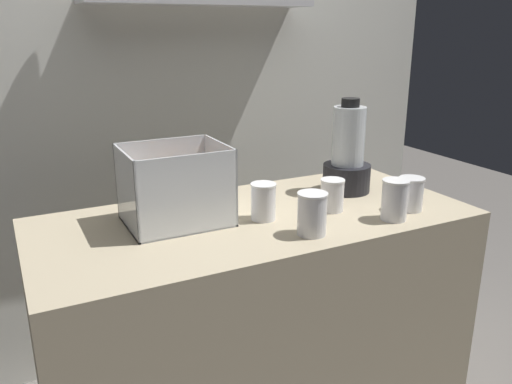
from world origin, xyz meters
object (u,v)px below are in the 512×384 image
(juice_cup_orange_far_left, at_px, (263,204))
(juice_cup_mango_left, at_px, (312,217))
(juice_cup_orange_right, at_px, (394,202))
(carrot_display_bin, at_px, (177,198))
(juice_cup_carrot_middle, at_px, (332,197))
(blender_pitcher, at_px, (348,157))
(juice_cup_pomegranate_far_right, at_px, (411,195))

(juice_cup_orange_far_left, relative_size, juice_cup_mango_left, 0.92)
(juice_cup_mango_left, relative_size, juice_cup_orange_right, 0.98)
(carrot_display_bin, bearing_deg, juice_cup_carrot_middle, -15.84)
(juice_cup_orange_far_left, bearing_deg, carrot_display_bin, 156.30)
(blender_pitcher, xyz_separation_m, juice_cup_carrot_middle, (-0.17, -0.15, -0.08))
(carrot_display_bin, height_order, blender_pitcher, blender_pitcher)
(carrot_display_bin, height_order, juice_cup_pomegranate_far_right, carrot_display_bin)
(blender_pitcher, xyz_separation_m, juice_cup_orange_right, (-0.04, -0.31, -0.07))
(blender_pitcher, bearing_deg, carrot_display_bin, -178.49)
(carrot_display_bin, relative_size, juice_cup_pomegranate_far_right, 2.76)
(juice_cup_orange_far_left, relative_size, juice_cup_pomegranate_far_right, 1.06)
(juice_cup_carrot_middle, bearing_deg, juice_cup_mango_left, -139.90)
(blender_pitcher, relative_size, juice_cup_orange_far_left, 2.91)
(juice_cup_mango_left, bearing_deg, juice_cup_orange_far_left, 111.19)
(carrot_display_bin, relative_size, blender_pitcher, 0.90)
(juice_cup_orange_right, distance_m, juice_cup_pomegranate_far_right, 0.12)
(juice_cup_orange_right, bearing_deg, juice_cup_mango_left, 177.64)
(juice_cup_carrot_middle, distance_m, juice_cup_pomegranate_far_right, 0.26)
(juice_cup_orange_right, bearing_deg, blender_pitcher, 81.79)
(juice_cup_orange_far_left, height_order, juice_cup_orange_right, juice_cup_orange_right)
(juice_cup_mango_left, height_order, juice_cup_orange_right, juice_cup_orange_right)
(carrot_display_bin, distance_m, juice_cup_mango_left, 0.42)
(juice_cup_orange_far_left, bearing_deg, juice_cup_carrot_middle, -7.15)
(blender_pitcher, relative_size, juice_cup_carrot_middle, 3.19)
(blender_pitcher, height_order, juice_cup_mango_left, blender_pitcher)
(carrot_display_bin, bearing_deg, juice_cup_orange_right, -25.76)
(juice_cup_orange_far_left, distance_m, juice_cup_mango_left, 0.19)
(juice_cup_pomegranate_far_right, bearing_deg, carrot_display_bin, 160.85)
(juice_cup_orange_far_left, relative_size, juice_cup_carrot_middle, 1.10)
(blender_pitcher, bearing_deg, juice_cup_pomegranate_far_right, -76.64)
(juice_cup_carrot_middle, height_order, juice_cup_orange_right, juice_cup_orange_right)
(juice_cup_pomegranate_far_right, bearing_deg, juice_cup_orange_right, -157.52)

